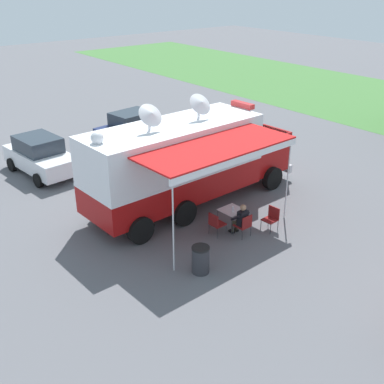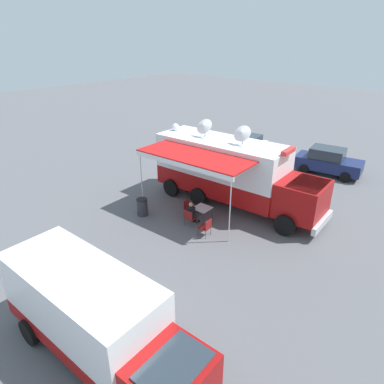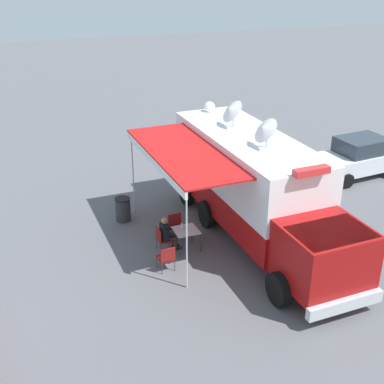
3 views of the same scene
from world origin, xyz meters
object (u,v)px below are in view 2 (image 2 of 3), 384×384
support_truck (95,318)px  car_behind_truck (246,148)px  folding_table (202,209)px  water_bottle (200,206)px  command_truck (232,171)px  car_far_corner (328,161)px  seated_responder (192,213)px  folding_chair_at_table (190,217)px  folding_chair_beside_table (188,207)px  folding_chair_spare_by_truck (206,226)px  trash_bin (142,207)px

support_truck → car_behind_truck: bearing=-161.1°
folding_table → water_bottle: size_ratio=3.71×
command_truck → car_far_corner: (-7.91, 2.39, -1.07)m
water_bottle → folding_table: bearing=144.3°
water_bottle → seated_responder: (0.50, -0.06, -0.18)m
folding_table → folding_chair_at_table: (0.80, -0.14, -0.16)m
command_truck → folding_table: size_ratio=11.53×
folding_table → folding_chair_beside_table: bearing=-85.4°
folding_chair_beside_table → folding_chair_spare_by_truck: bearing=63.5°
folding_chair_beside_table → trash_bin: size_ratio=0.96×
folding_chair_spare_by_truck → seated_responder: seated_responder is taller
support_truck → command_truck: bearing=-166.0°
command_truck → folding_chair_beside_table: size_ratio=11.01×
folding_chair_beside_table → support_truck: bearing=23.4°
folding_chair_spare_by_truck → car_far_corner: car_far_corner is taller
water_bottle → car_behind_truck: size_ratio=0.05×
folding_chair_spare_by_truck → folding_table: bearing=-134.2°
folding_chair_beside_table → car_behind_truck: car_behind_truck is taller
folding_chair_at_table → folding_chair_spare_by_truck: bearing=79.9°
water_bottle → trash_bin: 3.04m
command_truck → water_bottle: size_ratio=42.76×
water_bottle → trash_bin: size_ratio=0.25×
car_far_corner → water_bottle: bearing=-13.2°
folding_table → car_behind_truck: bearing=-160.3°
command_truck → water_bottle: 2.86m
water_bottle → support_truck: 8.44m
command_truck → car_far_corner: bearing=163.2°
folding_chair_at_table → car_behind_truck: size_ratio=0.20×
command_truck → support_truck: bearing=14.0°
car_behind_truck → folding_chair_at_table: bearing=17.6°
command_truck → support_truck: size_ratio=1.40×
command_truck → folding_table: command_truck is taller
seated_responder → support_truck: bearing=20.4°
folding_table → folding_chair_at_table: bearing=-9.9°
folding_chair_spare_by_truck → folding_chair_at_table: bearing=-100.1°
water_bottle → folding_chair_spare_by_truck: (0.89, 1.12, -0.32)m
folding_chair_spare_by_truck → water_bottle: bearing=-128.6°
folding_chair_beside_table → car_behind_truck: size_ratio=0.20×
seated_responder → car_far_corner: (-11.04, 2.53, 0.23)m
car_behind_truck → trash_bin: bearing=3.2°
seated_responder → car_behind_truck: 10.52m
trash_bin → water_bottle: bearing=117.8°
trash_bin → seated_responder: bearing=109.3°
car_behind_truck → car_far_corner: bearing=100.2°
folding_chair_at_table → folding_chair_spare_by_truck: same height
car_far_corner → support_truck: bearing=0.8°
folding_chair_beside_table → support_truck: size_ratio=0.13×
folding_table → car_behind_truck: (-9.40, -3.36, 0.21)m
trash_bin → support_truck: bearing=39.3°
trash_bin → car_far_corner: bearing=156.8°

